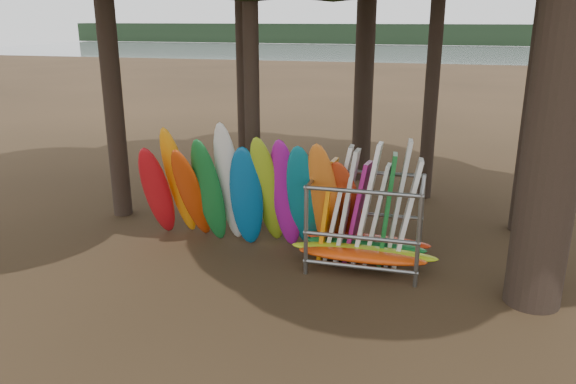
# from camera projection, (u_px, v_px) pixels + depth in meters

# --- Properties ---
(ground) EXTENTS (120.00, 120.00, 0.00)m
(ground) POSITION_uv_depth(u_px,v_px,m) (295.00, 277.00, 11.90)
(ground) COLOR #47331E
(ground) RESTS_ON ground
(lake) EXTENTS (160.00, 160.00, 0.00)m
(lake) POSITION_uv_depth(u_px,v_px,m) (419.00, 63.00, 67.20)
(lake) COLOR gray
(lake) RESTS_ON ground
(far_shore) EXTENTS (160.00, 4.00, 4.00)m
(far_shore) POSITION_uv_depth(u_px,v_px,m) (431.00, 34.00, 112.70)
(far_shore) COLOR black
(far_shore) RESTS_ON ground
(kayak_row) EXTENTS (5.47, 2.16, 3.21)m
(kayak_row) POSITION_uv_depth(u_px,v_px,m) (249.00, 194.00, 13.02)
(kayak_row) COLOR red
(kayak_row) RESTS_ON ground
(storage_rack) EXTENTS (3.19, 1.50, 2.82)m
(storage_rack) POSITION_uv_depth(u_px,v_px,m) (366.00, 226.00, 12.21)
(storage_rack) COLOR gray
(storage_rack) RESTS_ON ground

